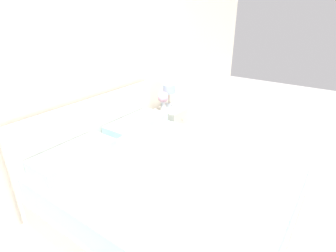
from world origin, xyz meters
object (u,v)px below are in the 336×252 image
object	(u,v)px
bed	(165,188)
table_lamp	(169,91)
nightstand	(171,127)
flower_vase	(163,98)

from	to	relation	value
bed	table_lamp	world-z (taller)	bed
nightstand	table_lamp	xyz separation A→B (m)	(0.04, 0.07, 0.54)
bed	flower_vase	size ratio (longest dim) A/B	7.80
nightstand	flower_vase	xyz separation A→B (m)	(-0.14, 0.04, 0.48)
bed	flower_vase	world-z (taller)	bed
flower_vase	table_lamp	bearing A→B (deg)	9.23
table_lamp	nightstand	bearing A→B (deg)	-121.96
bed	flower_vase	xyz separation A→B (m)	(1.10, 0.83, 0.47)
nightstand	table_lamp	size ratio (longest dim) A/B	1.78
bed	flower_vase	distance (m)	1.46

